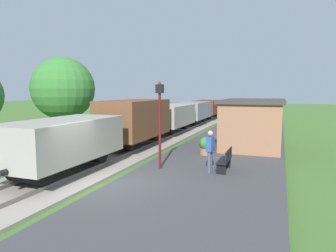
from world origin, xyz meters
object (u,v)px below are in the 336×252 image
freight_train (169,117)px  person_waiting (210,150)px  station_hut (253,123)px  bench_down_platform (251,128)px  potted_planter (205,146)px  tree_trackside_far (63,89)px  bench_near_hut (226,160)px  lamp_post_near (160,109)px

freight_train → person_waiting: (5.69, -10.94, -0.28)m
station_hut → bench_down_platform: 5.11m
potted_planter → tree_trackside_far: tree_trackside_far is taller
station_hut → potted_planter: station_hut is taller
bench_near_hut → tree_trackside_far: bearing=158.0°
freight_train → tree_trackside_far: tree_trackside_far is taller
station_hut → tree_trackside_far: bearing=-173.4°
bench_down_platform → lamp_post_near: (-2.70, -11.74, 2.08)m
lamp_post_near → bench_down_platform: bearing=77.0°
potted_planter → bench_down_platform: bearing=79.6°
potted_planter → lamp_post_near: (-1.17, -3.43, 2.08)m
bench_near_hut → potted_planter: 3.28m
bench_near_hut → tree_trackside_far: 13.12m
bench_near_hut → freight_train: bearing=120.7°
freight_train → station_hut: (6.80, -4.31, 0.19)m
lamp_post_near → tree_trackside_far: bearing=149.8°
bench_near_hut → lamp_post_near: lamp_post_near is taller
person_waiting → tree_trackside_far: 12.67m
bench_down_platform → person_waiting: size_ratio=0.88×
station_hut → potted_planter: (-2.08, -3.32, -0.93)m
bench_down_platform → lamp_post_near: lamp_post_near is taller
freight_train → potted_planter: freight_train is taller
freight_train → tree_trackside_far: 8.31m
freight_train → station_hut: 8.05m
person_waiting → potted_planter: bearing=-63.9°
freight_train → bench_near_hut: size_ratio=21.73×
freight_train → bench_down_platform: bearing=6.3°
potted_planter → lamp_post_near: lamp_post_near is taller
potted_planter → lamp_post_near: 4.18m
person_waiting → lamp_post_near: 2.68m
freight_train → person_waiting: size_ratio=19.06×
potted_planter → tree_trackside_far: size_ratio=0.16×
station_hut → tree_trackside_far: size_ratio=1.00×
bench_near_hut → potted_planter: size_ratio=1.64×
bench_near_hut → person_waiting: person_waiting is taller
person_waiting → lamp_post_near: size_ratio=0.46×
station_hut → potted_planter: 4.02m
person_waiting → potted_planter: size_ratio=1.87×
freight_train → potted_planter: size_ratio=35.59×
station_hut → bench_down_platform: station_hut is taller
bench_near_hut → lamp_post_near: (-2.70, -0.53, 2.08)m
tree_trackside_far → station_hut: bearing=6.6°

